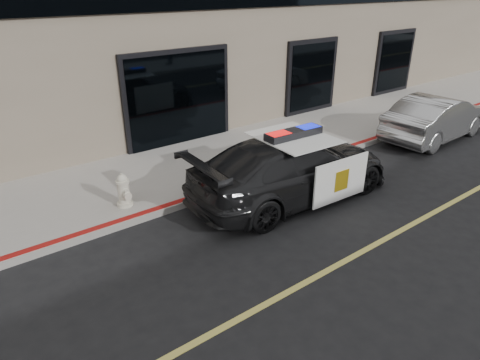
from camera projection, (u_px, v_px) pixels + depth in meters
ground at (399, 232)px, 8.61m from camera, size 120.00×120.00×0.00m
sidewalk_n at (241, 153)px, 12.37m from camera, size 60.00×3.50×0.15m
police_car at (292, 168)px, 9.69m from camera, size 2.57×5.21×1.64m
silver_sedan at (437, 118)px, 13.39m from camera, size 1.82×4.34×1.39m
fire_hydrant at (124, 191)px, 9.15m from camera, size 0.34×0.47×0.75m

